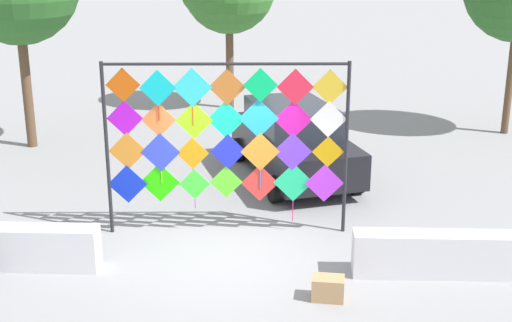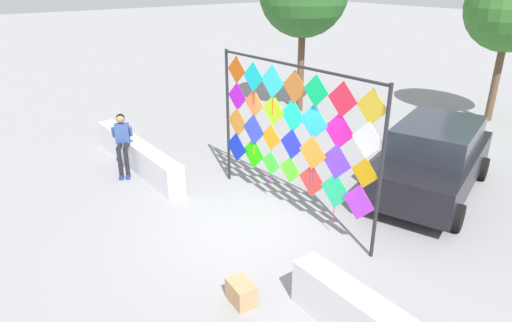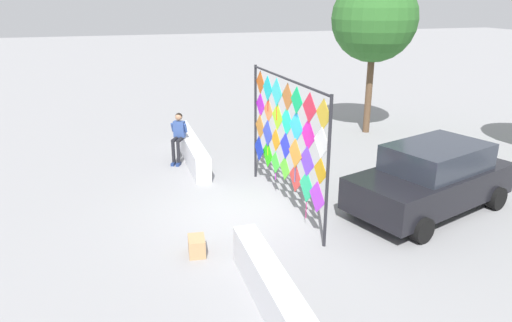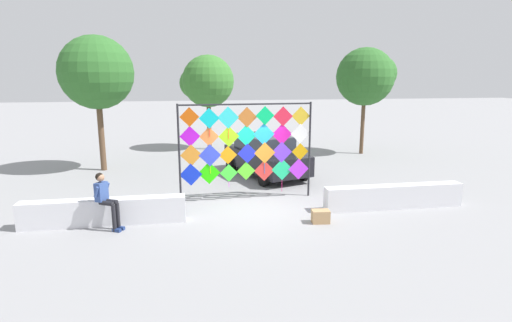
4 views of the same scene
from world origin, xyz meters
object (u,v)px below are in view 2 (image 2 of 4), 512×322
Objects in this scene: seated_vendor at (122,139)px; parked_car at (433,158)px; kite_display_rack at (292,127)px; tree_broadleaf at (508,8)px; cardboard_box_large at (241,292)px.

seated_vendor is 7.81m from parked_car.
tree_broadleaf is (-0.83, 10.29, 1.89)m from kite_display_rack.
kite_display_rack is 0.85× the size of tree_broadleaf.
parked_car is at bearing 44.84° from seated_vendor.
tree_broadleaf is (3.40, 12.40, 2.92)m from seated_vendor.
seated_vendor is 0.33× the size of parked_car.
seated_vendor is 3.18× the size of cardboard_box_large.
seated_vendor reaches higher than cardboard_box_large.
kite_display_rack is 10.49m from tree_broadleaf.
parked_car is at bearing 69.04° from kite_display_rack.
seated_vendor is at bearing -153.56° from kite_display_rack.
tree_broadleaf reaches higher than seated_vendor.
kite_display_rack is at bearing 26.44° from seated_vendor.
cardboard_box_large is at bearing -78.52° from tree_broadleaf.
kite_display_rack is 3.64m from cardboard_box_large.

